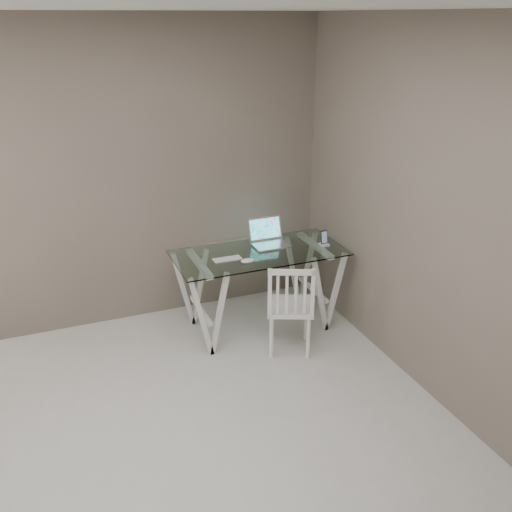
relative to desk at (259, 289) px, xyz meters
The scene contains 7 objects.
room 2.42m from the desk, 127.94° to the right, with size 4.50×4.52×2.71m.
desk is the anchor object (origin of this frame).
chair 0.52m from the desk, 81.88° to the right, with size 0.50×0.50×0.83m.
laptop 0.47m from the desk, 45.40° to the left, with size 0.32×0.30×0.22m.
keyboard 0.49m from the desk, behind, with size 0.26×0.11×0.01m, color silver.
mouse 0.46m from the desk, 134.51° to the right, with size 0.12×0.07×0.04m, color white.
phone_dock 0.73m from the desk, ahead, with size 0.07×0.07×0.14m.
Camera 1 is at (-0.58, -2.66, 2.66)m, focal length 40.00 mm.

